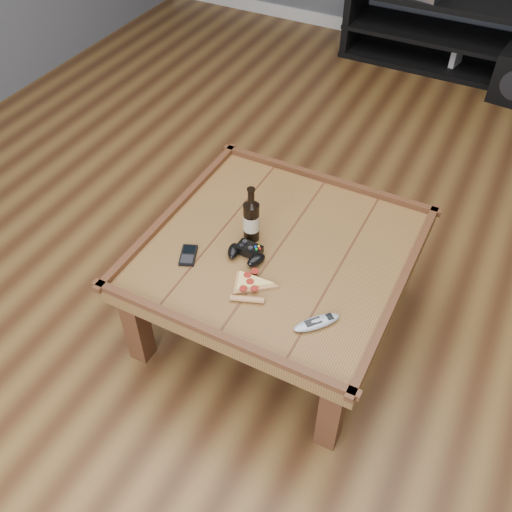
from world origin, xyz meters
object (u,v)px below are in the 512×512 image
at_px(remote_control, 317,322).
at_px(media_console, 443,32).
at_px(pizza_slice, 250,285).
at_px(game_controller, 247,253).
at_px(game_console, 456,58).
at_px(coffee_table, 278,259).
at_px(beer_bottle, 251,219).
at_px(smartphone, 188,255).

bearing_deg(remote_control, media_console, 136.21).
bearing_deg(pizza_slice, game_controller, 101.65).
bearing_deg(media_console, remote_control, -84.69).
distance_m(pizza_slice, game_console, 2.98).
height_order(remote_control, game_console, remote_control).
xyz_separation_m(game_controller, remote_control, (0.37, -0.18, -0.01)).
bearing_deg(media_console, pizza_slice, -90.10).
bearing_deg(media_console, coffee_table, -90.00).
bearing_deg(beer_bottle, game_console, 84.54).
xyz_separation_m(coffee_table, remote_control, (0.28, -0.28, 0.07)).
relative_size(media_console, game_controller, 8.17).
distance_m(media_console, game_console, 0.21).
distance_m(pizza_slice, remote_control, 0.29).
distance_m(media_console, pizza_slice, 2.99).
relative_size(game_controller, smartphone, 1.40).
xyz_separation_m(beer_bottle, game_controller, (0.03, -0.10, -0.08)).
distance_m(beer_bottle, game_console, 2.77).
distance_m(media_console, remote_control, 3.05).
xyz_separation_m(coffee_table, smartphone, (-0.29, -0.20, 0.07)).
relative_size(pizza_slice, game_console, 1.28).
bearing_deg(remote_control, coffee_table, 175.94).
bearing_deg(game_console, pizza_slice, -80.60).
relative_size(coffee_table, remote_control, 6.23).
relative_size(pizza_slice, remote_control, 1.53).
bearing_deg(game_console, media_console, 179.79).
distance_m(pizza_slice, smartphone, 0.29).
xyz_separation_m(beer_bottle, game_console, (0.26, 2.72, -0.46)).
height_order(pizza_slice, remote_control, remote_control).
height_order(smartphone, remote_control, remote_control).
xyz_separation_m(media_console, pizza_slice, (-0.01, -2.98, 0.21)).
bearing_deg(pizza_slice, coffee_table, 68.27).
distance_m(coffee_table, pizza_slice, 0.24).
bearing_deg(pizza_slice, remote_control, -30.22).
height_order(media_console, pizza_slice, media_console).
height_order(beer_bottle, smartphone, beer_bottle).
bearing_deg(beer_bottle, coffee_table, -1.68).
height_order(game_controller, smartphone, game_controller).
bearing_deg(beer_bottle, remote_control, -35.26).
bearing_deg(game_controller, smartphone, -150.84).
height_order(beer_bottle, game_console, beer_bottle).
distance_m(media_console, game_controller, 2.86).
bearing_deg(game_console, game_controller, -82.40).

